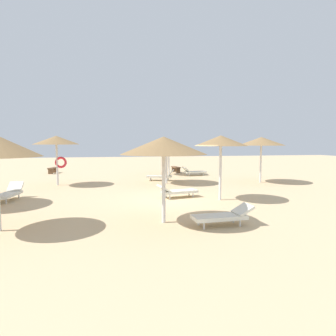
{
  "coord_description": "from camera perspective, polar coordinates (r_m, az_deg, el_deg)",
  "views": [
    {
      "loc": [
        -3.07,
        -12.38,
        2.6
      ],
      "look_at": [
        0.0,
        3.0,
        1.2
      ],
      "focal_mm": 30.6,
      "sensor_mm": 36.0,
      "label": 1
    }
  ],
  "objects": [
    {
      "name": "ground_plane",
      "position": [
        13.02,
        2.6,
        -6.42
      ],
      "size": [
        80.0,
        80.0,
        0.0
      ],
      "primitive_type": "plane",
      "color": "#D1B284"
    },
    {
      "name": "parasol_1",
      "position": [
        9.13,
        -0.88,
        4.45
      ],
      "size": [
        2.78,
        2.78,
        2.79
      ],
      "color": "silver",
      "rests_on": "ground"
    },
    {
      "name": "parasol_2",
      "position": [
        18.08,
        -0.3,
        4.79
      ],
      "size": [
        3.19,
        3.19,
        2.76
      ],
      "color": "silver",
      "rests_on": "ground"
    },
    {
      "name": "parasol_3",
      "position": [
        13.04,
        10.47,
        5.3
      ],
      "size": [
        2.37,
        2.37,
        2.92
      ],
      "color": "silver",
      "rests_on": "ground"
    },
    {
      "name": "parasol_5",
      "position": [
        23.14,
        0.17,
        4.9
      ],
      "size": [
        2.85,
        2.85,
        2.8
      ],
      "color": "silver",
      "rests_on": "ground"
    },
    {
      "name": "parasol_6",
      "position": [
        18.59,
        -21.35,
        5.08
      ],
      "size": [
        2.72,
        2.72,
        3.0
      ],
      "color": "silver",
      "rests_on": "ground"
    },
    {
      "name": "parasol_7",
      "position": [
        19.5,
        18.1,
        5.06
      ],
      "size": [
        2.96,
        2.96,
        2.95
      ],
      "color": "silver",
      "rests_on": "ground"
    },
    {
      "name": "lounger_0",
      "position": [
        14.77,
        -29.11,
        -4.43
      ],
      "size": [
        0.87,
        1.94,
        0.76
      ],
      "color": "silver",
      "rests_on": "ground"
    },
    {
      "name": "lounger_1",
      "position": [
        9.25,
        11.0,
        -9.33
      ],
      "size": [
        1.94,
        0.75,
        0.64
      ],
      "color": "silver",
      "rests_on": "ground"
    },
    {
      "name": "lounger_2",
      "position": [
        19.57,
        -1.35,
        -1.58
      ],
      "size": [
        1.97,
        1.11,
        0.78
      ],
      "color": "silver",
      "rests_on": "ground"
    },
    {
      "name": "lounger_3",
      "position": [
        13.57,
        1.82,
        -4.61
      ],
      "size": [
        1.99,
        0.98,
        0.65
      ],
      "color": "silver",
      "rests_on": "ground"
    },
    {
      "name": "lounger_5",
      "position": [
        22.58,
        5.13,
        -0.72
      ],
      "size": [
        1.96,
        0.9,
        0.72
      ],
      "color": "silver",
      "rests_on": "ground"
    },
    {
      "name": "bench_0",
      "position": [
        25.04,
        1.57,
        -0.07
      ],
      "size": [
        0.57,
        1.54,
        0.49
      ],
      "color": "brown",
      "rests_on": "ground"
    },
    {
      "name": "bench_1",
      "position": [
        26.1,
        -21.96,
        -0.23
      ],
      "size": [
        0.64,
        1.54,
        0.49
      ],
      "color": "brown",
      "rests_on": "ground"
    }
  ]
}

